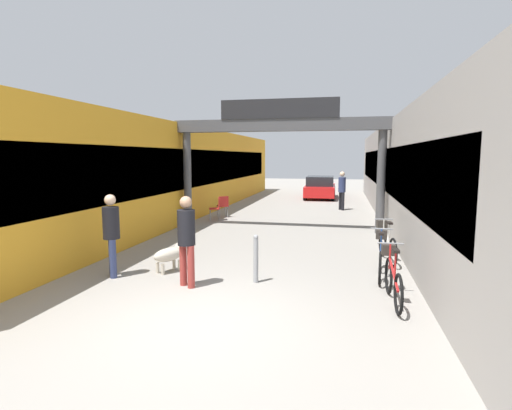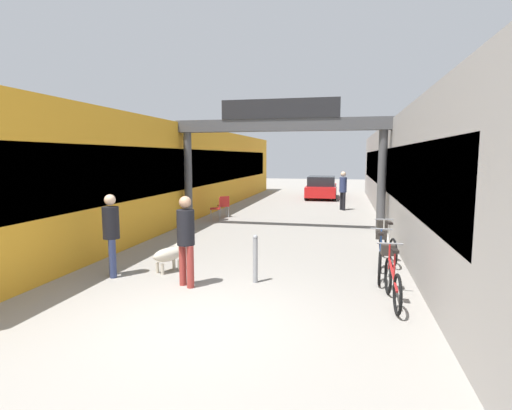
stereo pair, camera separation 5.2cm
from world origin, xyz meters
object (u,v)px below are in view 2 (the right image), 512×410
object	(u,v)px
bicycle_red_nearest	(392,277)
bicycle_blue_second	(380,256)
pedestrian_companion	(111,230)
cafe_chair_red_nearer	(217,207)
parked_car_red	(321,188)
pedestrian_with_dog	(186,235)
cafe_chair_red_farther	(224,204)
bicycle_silver_third	(387,242)
bollard_post_metal	(255,258)
dog_on_leash	(171,254)
pedestrian_carrying_crate	(343,188)

from	to	relation	value
bicycle_red_nearest	bicycle_blue_second	size ratio (longest dim) A/B	1.00
pedestrian_companion	bicycle_red_nearest	size ratio (longest dim) A/B	1.03
cafe_chair_red_nearer	parked_car_red	world-z (taller)	parked_car_red
pedestrian_companion	parked_car_red	size ratio (longest dim) A/B	0.43
pedestrian_with_dog	cafe_chair_red_farther	bearing A→B (deg)	102.45
bicycle_silver_third	pedestrian_with_dog	bearing A→B (deg)	-143.73
pedestrian_companion	parked_car_red	world-z (taller)	pedestrian_companion
bicycle_blue_second	pedestrian_companion	bearing A→B (deg)	-167.33
bicycle_red_nearest	cafe_chair_red_nearer	xyz separation A→B (m)	(-5.75, 7.87, 0.10)
pedestrian_with_dog	parked_car_red	distance (m)	17.47
pedestrian_with_dog	bicycle_red_nearest	distance (m)	3.84
pedestrian_companion	bicycle_blue_second	bearing A→B (deg)	12.67
pedestrian_companion	bicycle_silver_third	distance (m)	6.38
bicycle_red_nearest	cafe_chair_red_farther	world-z (taller)	bicycle_red_nearest
bollard_post_metal	cafe_chair_red_farther	bearing A→B (deg)	111.22
dog_on_leash	cafe_chair_red_nearer	bearing A→B (deg)	99.77
bollard_post_metal	pedestrian_carrying_crate	bearing A→B (deg)	81.95
pedestrian_companion	bicycle_silver_third	xyz separation A→B (m)	(5.77, 2.64, -0.56)
cafe_chair_red_farther	parked_car_red	distance (m)	9.38
cafe_chair_red_nearer	bicycle_red_nearest	bearing A→B (deg)	-53.85
pedestrian_companion	cafe_chair_red_farther	world-z (taller)	pedestrian_companion
bicycle_blue_second	bicycle_silver_third	world-z (taller)	same
bicycle_red_nearest	bicycle_blue_second	world-z (taller)	same
pedestrian_with_dog	dog_on_leash	size ratio (longest dim) A/B	2.07
cafe_chair_red_nearer	pedestrian_with_dog	bearing A→B (deg)	-76.11
bicycle_red_nearest	parked_car_red	bearing A→B (deg)	97.27
bollard_post_metal	cafe_chair_red_farther	xyz separation A→B (m)	(-3.17, 8.17, 0.04)
bollard_post_metal	cafe_chair_red_farther	distance (m)	8.76
bicycle_red_nearest	bicycle_blue_second	distance (m)	1.50
pedestrian_companion	cafe_chair_red_nearer	distance (m)	7.63
pedestrian_companion	bicycle_blue_second	distance (m)	5.68
parked_car_red	pedestrian_with_dog	bearing A→B (deg)	-95.20
pedestrian_carrying_crate	bicycle_red_nearest	distance (m)	12.12
pedestrian_companion	pedestrian_carrying_crate	xyz separation A→B (m)	(4.67, 11.80, 0.05)
pedestrian_carrying_crate	bollard_post_metal	world-z (taller)	pedestrian_carrying_crate
parked_car_red	dog_on_leash	bearing A→B (deg)	-98.06
bollard_post_metal	pedestrian_with_dog	bearing A→B (deg)	-157.24
pedestrian_with_dog	cafe_chair_red_farther	distance (m)	8.92
pedestrian_with_dog	bicycle_blue_second	distance (m)	4.07
pedestrian_with_dog	bicycle_red_nearest	size ratio (longest dim) A/B	1.05
pedestrian_with_dog	pedestrian_carrying_crate	bearing A→B (deg)	76.58
pedestrian_carrying_crate	cafe_chair_red_farther	xyz separation A→B (m)	(-4.81, -3.40, -0.51)
dog_on_leash	cafe_chair_red_nearer	distance (m)	7.09
pedestrian_carrying_crate	parked_car_red	bearing A→B (deg)	103.80
dog_on_leash	bicycle_blue_second	xyz separation A→B (m)	(4.48, 0.61, 0.05)
pedestrian_with_dog	pedestrian_companion	world-z (taller)	pedestrian_with_dog
pedestrian_with_dog	parked_car_red	world-z (taller)	pedestrian_with_dog
pedestrian_carrying_crate	cafe_chair_red_nearer	world-z (taller)	pedestrian_carrying_crate
bicycle_red_nearest	pedestrian_with_dog	bearing A→B (deg)	-179.63
pedestrian_companion	pedestrian_carrying_crate	bearing A→B (deg)	68.42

